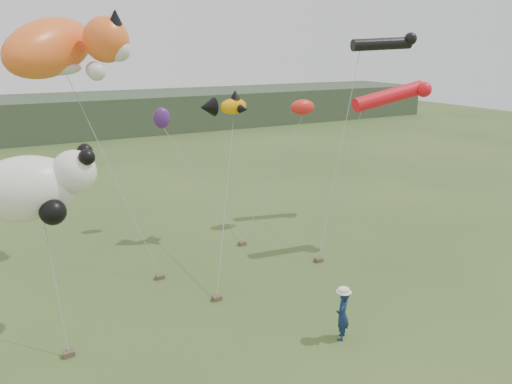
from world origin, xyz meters
The scene contains 9 objects.
ground centered at (0.00, 0.00, 0.00)m, with size 120.00×120.00×0.00m, color #385123.
headland centered at (-3.11, 44.69, 1.92)m, with size 90.00×13.00×4.00m.
festival_attendant centered at (0.78, -1.17, 0.84)m, with size 0.62×0.40×1.69m, color #132448.
sandbag_anchors centered at (-1.35, 4.49, 0.08)m, with size 11.08×5.71×0.17m.
cat_kite centered at (-5.24, 10.42, 9.07)m, with size 6.74×5.43×3.32m.
fish_kite centered at (1.30, 8.77, 6.45)m, with size 2.30×1.55×1.19m.
tube_kites centered at (9.00, 6.27, 8.12)m, with size 6.67×5.70×3.46m.
panda_kite centered at (-7.35, 3.95, 4.90)m, with size 3.63×2.35×2.26m.
misc_kites centered at (3.22, 9.79, 5.99)m, with size 7.57×3.33×1.34m.
Camera 1 is at (-8.36, -12.33, 9.03)m, focal length 35.00 mm.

